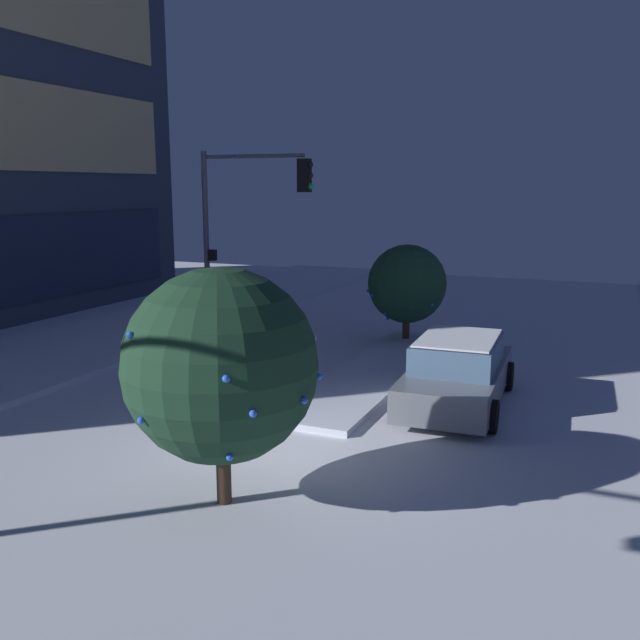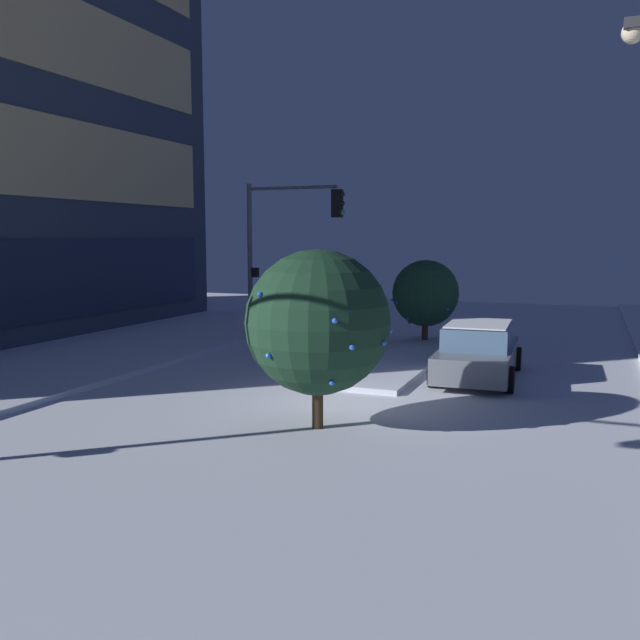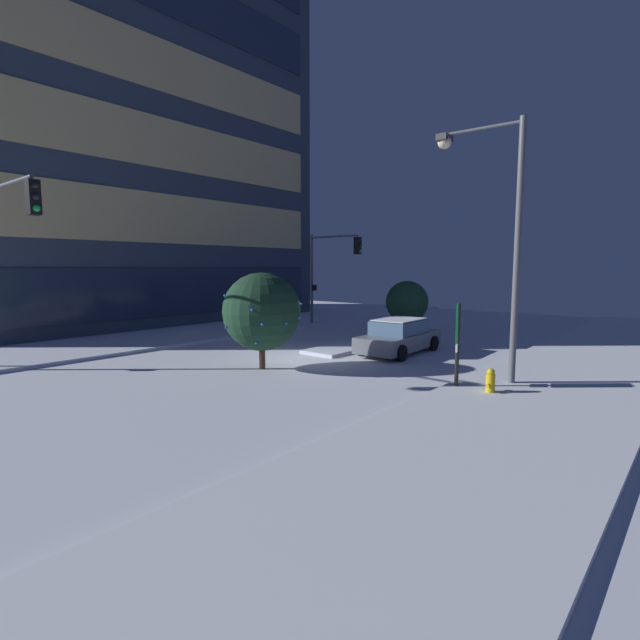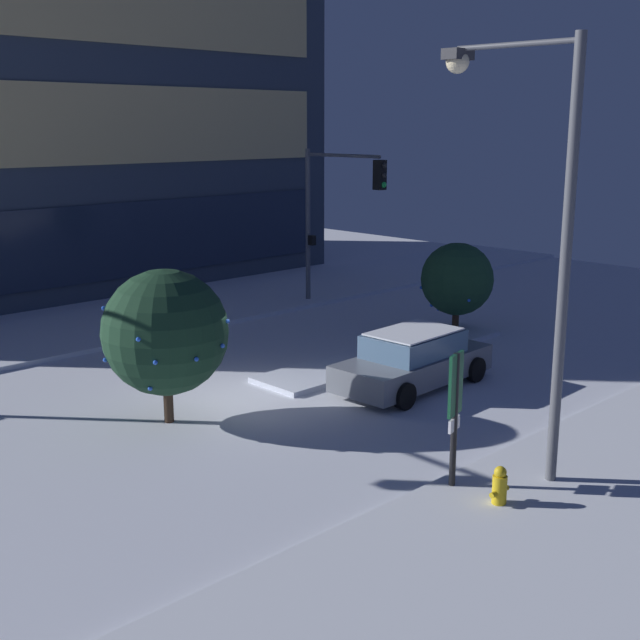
{
  "view_description": "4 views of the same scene",
  "coord_description": "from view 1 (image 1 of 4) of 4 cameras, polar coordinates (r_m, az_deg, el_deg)",
  "views": [
    {
      "loc": [
        -9.92,
        -5.06,
        4.63
      ],
      "look_at": [
        3.53,
        0.64,
        1.77
      ],
      "focal_mm": 38.43,
      "sensor_mm": 36.0,
      "label": 1
    },
    {
      "loc": [
        -13.89,
        -4.91,
        3.76
      ],
      "look_at": [
        1.19,
        1.06,
        1.77
      ],
      "focal_mm": 38.21,
      "sensor_mm": 36.0,
      "label": 2
    },
    {
      "loc": [
        -13.42,
        -12.56,
        3.73
      ],
      "look_at": [
        2.14,
        0.43,
        1.44
      ],
      "focal_mm": 26.5,
      "sensor_mm": 36.0,
      "label": 3
    },
    {
      "loc": [
        -11.58,
        -15.2,
        6.61
      ],
      "look_at": [
        3.84,
        0.76,
        1.33
      ],
      "focal_mm": 46.2,
      "sensor_mm": 36.0,
      "label": 4
    }
  ],
  "objects": [
    {
      "name": "ground",
      "position": [
        12.06,
        -3.84,
        -11.54
      ],
      "size": [
        52.0,
        52.0,
        0.0
      ],
      "primitive_type": "plane",
      "color": "silver"
    },
    {
      "name": "decorated_tree_left_of_median",
      "position": [
        9.93,
        -8.28,
        -3.77
      ],
      "size": [
        2.84,
        2.86,
        3.53
      ],
      "color": "#473323",
      "rests_on": "ground"
    },
    {
      "name": "car_near",
      "position": [
        14.99,
        11.36,
        -4.32
      ],
      "size": [
        4.73,
        2.2,
        1.49
      ],
      "rotation": [
        0.0,
        0.0,
        0.04
      ],
      "color": "slate",
      "rests_on": "ground"
    },
    {
      "name": "median_strip",
      "position": [
        17.28,
        4.76,
        -4.27
      ],
      "size": [
        9.0,
        1.8,
        0.14
      ],
      "primitive_type": "cube",
      "color": "silver",
      "rests_on": "ground"
    },
    {
      "name": "traffic_light_corner_far_right",
      "position": [
        22.21,
        -6.2,
        9.22
      ],
      "size": [
        0.32,
        3.94,
        5.76
      ],
      "rotation": [
        0.0,
        0.0,
        -1.57
      ],
      "color": "#565960",
      "rests_on": "ground"
    },
    {
      "name": "decorated_tree_median",
      "position": [
        20.5,
        7.26,
        3.0
      ],
      "size": [
        2.33,
        2.33,
        2.96
      ],
      "color": "#473323",
      "rests_on": "ground"
    }
  ]
}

